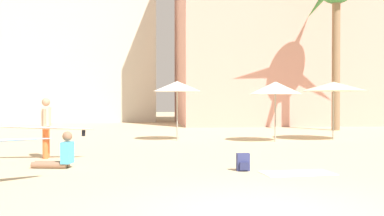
% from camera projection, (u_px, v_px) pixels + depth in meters
% --- Properties ---
extents(ground, '(120.00, 120.00, 0.00)m').
position_uv_depth(ground, '(255.00, 212.00, 6.84)').
color(ground, '#C6B28C').
extents(hotel_pink, '(17.64, 9.61, 14.77)m').
position_uv_depth(hotel_pink, '(298.00, 23.00, 33.69)').
color(hotel_pink, '#DB9989').
rests_on(hotel_pink, ground).
extents(cafe_umbrella_0, '(2.15, 2.15, 2.45)m').
position_uv_depth(cafe_umbrella_0, '(275.00, 88.00, 18.48)').
color(cafe_umbrella_0, gray).
rests_on(cafe_umbrella_0, ground).
extents(cafe_umbrella_1, '(2.01, 2.01, 2.49)m').
position_uv_depth(cafe_umbrella_1, '(177.00, 86.00, 19.05)').
color(cafe_umbrella_1, gray).
rests_on(cafe_umbrella_1, ground).
extents(cafe_umbrella_2, '(2.75, 2.75, 2.47)m').
position_uv_depth(cafe_umbrella_2, '(333.00, 86.00, 19.33)').
color(cafe_umbrella_2, gray).
rests_on(cafe_umbrella_2, ground).
extents(beach_towel, '(1.68, 0.95, 0.01)m').
position_uv_depth(beach_towel, '(297.00, 173.00, 10.46)').
color(beach_towel, white).
rests_on(beach_towel, ground).
extents(backpack, '(0.30, 0.24, 0.42)m').
position_uv_depth(backpack, '(243.00, 162.00, 10.83)').
color(backpack, navy).
rests_on(backpack, ground).
extents(person_near_left, '(1.03, 0.57, 0.91)m').
position_uv_depth(person_near_left, '(60.00, 156.00, 11.29)').
color(person_near_left, '#936B51').
rests_on(person_near_left, ground).
extents(person_mid_left, '(2.78, 0.78, 1.75)m').
position_uv_depth(person_mid_left, '(45.00, 126.00, 13.07)').
color(person_mid_left, orange).
rests_on(person_mid_left, ground).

